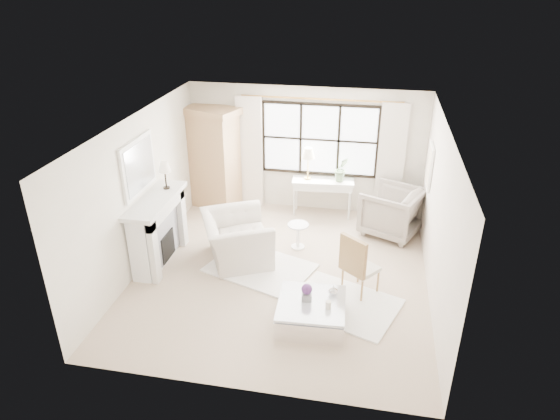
% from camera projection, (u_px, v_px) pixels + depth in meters
% --- Properties ---
extents(floor, '(5.50, 5.50, 0.00)m').
position_uv_depth(floor, '(282.00, 273.00, 8.82)').
color(floor, '#C7AD94').
rests_on(floor, ground).
extents(ceiling, '(5.50, 5.50, 0.00)m').
position_uv_depth(ceiling, '(282.00, 124.00, 7.63)').
color(ceiling, white).
rests_on(ceiling, ground).
extents(wall_back, '(5.00, 0.00, 5.00)m').
position_uv_depth(wall_back, '(305.00, 150.00, 10.65)').
color(wall_back, silver).
rests_on(wall_back, ground).
extents(wall_front, '(5.00, 0.00, 5.00)m').
position_uv_depth(wall_front, '(238.00, 304.00, 5.80)').
color(wall_front, beige).
rests_on(wall_front, ground).
extents(wall_left, '(0.00, 5.50, 5.50)m').
position_uv_depth(wall_left, '(140.00, 192.00, 8.64)').
color(wall_left, silver).
rests_on(wall_left, ground).
extents(wall_right, '(0.00, 5.50, 5.50)m').
position_uv_depth(wall_right, '(438.00, 217.00, 7.80)').
color(wall_right, silver).
rests_on(wall_right, ground).
extents(window_pane, '(2.40, 0.02, 1.50)m').
position_uv_depth(window_pane, '(320.00, 140.00, 10.47)').
color(window_pane, white).
rests_on(window_pane, wall_back).
extents(window_frame, '(2.50, 0.04, 1.50)m').
position_uv_depth(window_frame, '(320.00, 140.00, 10.46)').
color(window_frame, black).
rests_on(window_frame, wall_back).
extents(curtain_rod, '(3.30, 0.04, 0.04)m').
position_uv_depth(curtain_rod, '(321.00, 99.00, 10.03)').
color(curtain_rod, '#A9783A').
rests_on(curtain_rod, wall_back).
extents(curtain_left, '(0.55, 0.10, 2.47)m').
position_uv_depth(curtain_left, '(250.00, 153.00, 10.81)').
color(curtain_left, white).
rests_on(curtain_left, ground).
extents(curtain_right, '(0.55, 0.10, 2.47)m').
position_uv_depth(curtain_right, '(391.00, 162.00, 10.31)').
color(curtain_right, beige).
rests_on(curtain_right, ground).
extents(fireplace, '(0.58, 1.66, 1.26)m').
position_uv_depth(fireplace, '(157.00, 229.00, 8.91)').
color(fireplace, silver).
rests_on(fireplace, ground).
extents(mirror_frame, '(0.05, 1.15, 0.95)m').
position_uv_depth(mirror_frame, '(138.00, 166.00, 8.42)').
color(mirror_frame, white).
rests_on(mirror_frame, wall_left).
extents(mirror_glass, '(0.02, 1.00, 0.80)m').
position_uv_depth(mirror_glass, '(140.00, 166.00, 8.42)').
color(mirror_glass, silver).
rests_on(mirror_glass, wall_left).
extents(art_frame, '(0.04, 0.62, 0.82)m').
position_uv_depth(art_frame, '(430.00, 166.00, 9.22)').
color(art_frame, white).
rests_on(art_frame, wall_right).
extents(art_canvas, '(0.01, 0.52, 0.72)m').
position_uv_depth(art_canvas, '(429.00, 166.00, 9.22)').
color(art_canvas, beige).
rests_on(art_canvas, wall_right).
extents(mantel_lamp, '(0.22, 0.22, 0.51)m').
position_uv_depth(mantel_lamp, '(164.00, 168.00, 8.85)').
color(mantel_lamp, black).
rests_on(mantel_lamp, fireplace).
extents(armoire, '(1.29, 1.04, 2.24)m').
position_uv_depth(armoire, '(214.00, 158.00, 10.81)').
color(armoire, tan).
rests_on(armoire, floor).
extents(console_table, '(1.33, 0.56, 0.80)m').
position_uv_depth(console_table, '(322.00, 197.00, 10.74)').
color(console_table, silver).
rests_on(console_table, floor).
extents(console_lamp, '(0.28, 0.28, 0.69)m').
position_uv_depth(console_lamp, '(308.00, 154.00, 10.38)').
color(console_lamp, '#AD8E3C').
rests_on(console_lamp, console_table).
extents(orchid_plant, '(0.36, 0.33, 0.54)m').
position_uv_depth(orchid_plant, '(341.00, 169.00, 10.39)').
color(orchid_plant, '#5C7A51').
rests_on(orchid_plant, console_table).
extents(side_table, '(0.40, 0.40, 0.51)m').
position_uv_depth(side_table, '(298.00, 232.00, 9.47)').
color(side_table, white).
rests_on(side_table, floor).
extents(rug_left, '(2.08, 1.76, 0.03)m').
position_uv_depth(rug_left, '(260.00, 268.00, 8.94)').
color(rug_left, white).
rests_on(rug_left, floor).
extents(rug_right, '(1.95, 1.72, 0.03)m').
position_uv_depth(rug_right, '(344.00, 304.00, 7.98)').
color(rug_right, white).
rests_on(rug_right, floor).
extents(club_armchair, '(1.60, 1.68, 0.85)m').
position_uv_depth(club_armchair, '(237.00, 239.00, 9.05)').
color(club_armchair, beige).
rests_on(club_armchair, floor).
extents(wingback_chair, '(1.39, 1.37, 0.97)m').
position_uv_depth(wingback_chair, '(391.00, 211.00, 9.93)').
color(wingback_chair, gray).
rests_on(wingback_chair, floor).
extents(french_chair, '(0.68, 0.68, 1.08)m').
position_uv_depth(french_chair, '(359.00, 277.00, 8.16)').
color(french_chair, '#A27844').
rests_on(french_chair, floor).
extents(coffee_table, '(1.05, 1.05, 0.38)m').
position_uv_depth(coffee_table, '(311.00, 313.00, 7.52)').
color(coffee_table, white).
rests_on(coffee_table, floor).
extents(planter_box, '(0.17, 0.17, 0.11)m').
position_uv_depth(planter_box, '(307.00, 297.00, 7.46)').
color(planter_box, slate).
rests_on(planter_box, coffee_table).
extents(planter_flowers, '(0.16, 0.16, 0.16)m').
position_uv_depth(planter_flowers, '(307.00, 289.00, 7.40)').
color(planter_flowers, '#592B6D').
rests_on(planter_flowers, planter_box).
extents(pillar_candle, '(0.09, 0.09, 0.12)m').
position_uv_depth(pillar_candle, '(328.00, 305.00, 7.27)').
color(pillar_candle, white).
rests_on(pillar_candle, coffee_table).
extents(coffee_vase, '(0.19, 0.19, 0.16)m').
position_uv_depth(coffee_vase, '(333.00, 290.00, 7.56)').
color(coffee_vase, silver).
rests_on(coffee_vase, coffee_table).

